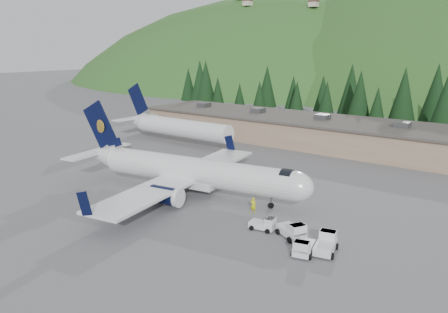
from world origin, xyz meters
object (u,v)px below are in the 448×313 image
terminal_building (299,129)px  airliner (189,172)px  ramp_worker (253,205)px  baggage_tug_c (326,243)px  baggage_tug_d (303,248)px  baggage_tug_a (264,224)px  baggage_tug_b (293,231)px  second_airliner (173,126)px

terminal_building → airliner: bearing=-84.0°
airliner → ramp_worker: bearing=-12.5°
baggage_tug_c → baggage_tug_d: (-1.36, -1.97, -0.06)m
baggage_tug_c → baggage_tug_a: bearing=71.8°
baggage_tug_a → ramp_worker: bearing=128.1°
airliner → terminal_building: (-4.01, 38.16, -0.45)m
airliner → ramp_worker: (10.35, -0.58, -2.13)m
baggage_tug_d → ramp_worker: ramp_worker is taller
baggage_tug_c → baggage_tug_b: bearing=67.5°
airliner → second_airliner: airliner is taller
baggage_tug_a → baggage_tug_b: size_ratio=0.78×
terminal_building → baggage_tug_d: 50.91m
second_airliner → terminal_building: 25.55m
second_airliner → baggage_tug_b: (41.34, -26.23, -2.53)m
baggage_tug_c → terminal_building: terminal_building is taller
baggage_tug_b → ramp_worker: (-7.07, 3.49, 0.14)m
airliner → baggage_tug_c: 21.94m
second_airliner → baggage_tug_c: size_ratio=7.67×
second_airliner → ramp_worker: size_ratio=14.69×
baggage_tug_d → ramp_worker: (-9.58, 6.14, 0.21)m
baggage_tug_c → ramp_worker: 11.72m
baggage_tug_a → baggage_tug_b: (3.38, -0.04, 0.14)m
baggage_tug_d → baggage_tug_a: bearing=-128.0°
baggage_tug_b → baggage_tug_c: (3.88, -0.69, -0.00)m
airliner → baggage_tug_d: size_ratio=10.43×
airliner → baggage_tug_b: bearing=-22.5°
airliner → ramp_worker: 10.58m
airliner → baggage_tug_b: size_ratio=9.35×
ramp_worker → airliner: bearing=-16.6°
airliner → baggage_tug_d: (19.93, -6.72, -2.34)m
baggage_tug_a → baggage_tug_c: bearing=-14.6°
baggage_tug_a → baggage_tug_b: baggage_tug_b is taller
baggage_tug_a → ramp_worker: 5.05m
second_airliner → terminal_building: bearing=38.8°
baggage_tug_a → second_airliner: bearing=136.5°
baggage_tug_c → ramp_worker: size_ratio=1.91×
second_airliner → airliner: bearing=-42.8°
baggage_tug_d → ramp_worker: bearing=-136.1°
second_airliner → terminal_building: size_ratio=0.39×
second_airliner → baggage_tug_b: second_airliner is taller
baggage_tug_a → terminal_building: (-18.04, 42.19, 1.97)m
baggage_tug_d → airliner: bearing=-122.0°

